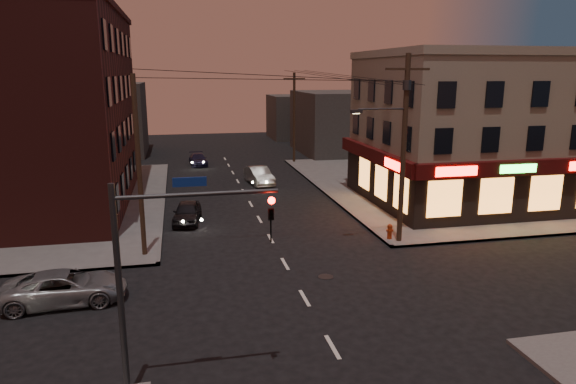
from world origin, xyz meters
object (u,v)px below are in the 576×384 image
object	(u,v)px
sedan_mid	(259,176)
fire_hydrant	(390,231)
suv_cross	(65,287)
sedan_far	(198,159)
sedan_near	(187,212)

from	to	relation	value
sedan_mid	fire_hydrant	world-z (taller)	sedan_mid
suv_cross	sedan_mid	distance (m)	23.65
sedan_far	fire_hydrant	xyz separation A→B (m)	(9.39, -26.50, 0.04)
sedan_far	fire_hydrant	world-z (taller)	sedan_far
sedan_mid	fire_hydrant	bearing A→B (deg)	-81.56
sedan_near	fire_hydrant	bearing A→B (deg)	-21.11
fire_hydrant	sedan_mid	bearing A→B (deg)	106.38
suv_cross	sedan_far	world-z (taller)	suv_cross
sedan_near	suv_cross	bearing A→B (deg)	-107.75
sedan_near	fire_hydrant	world-z (taller)	sedan_near
sedan_near	sedan_mid	xyz separation A→B (m)	(6.15, 10.17, 0.07)
sedan_near	sedan_mid	bearing A→B (deg)	66.84
sedan_mid	suv_cross	bearing A→B (deg)	-126.39
suv_cross	fire_hydrant	bearing A→B (deg)	-77.72
suv_cross	sedan_near	size ratio (longest dim) A/B	1.24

